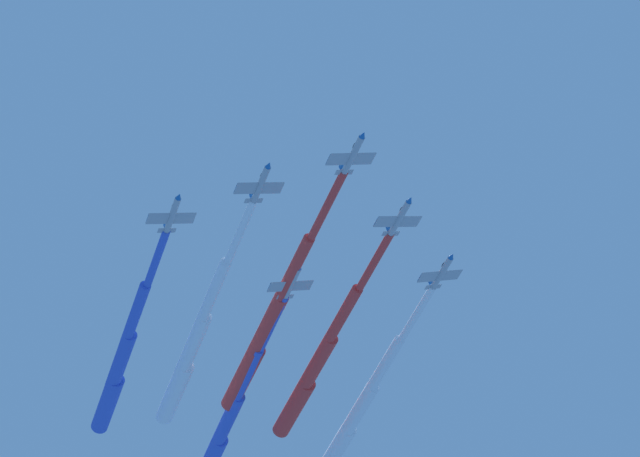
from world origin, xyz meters
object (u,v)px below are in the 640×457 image
jet_starboard_inner (192,348)px  jet_port_mid (357,414)px  jet_port_outer (226,424)px  jet_port_inner (316,366)px  jet_starboard_mid (121,363)px  jet_lead (265,330)px

jet_starboard_inner → jet_port_mid: jet_starboard_inner is taller
jet_starboard_inner → jet_port_outer: (-13.79, 22.16, -0.43)m
jet_port_inner → jet_port_mid: bearing=106.0°
jet_starboard_inner → jet_port_inner: bearing=56.3°
jet_starboard_mid → jet_port_outer: 28.99m
jet_lead → jet_starboard_mid: (-26.94, -12.75, -0.74)m
jet_starboard_inner → jet_port_outer: size_ratio=1.00×
jet_starboard_inner → jet_starboard_mid: size_ratio=1.06×
jet_starboard_inner → jet_lead: bearing=23.0°
jet_starboard_mid → jet_port_outer: (-0.81, 28.98, 0.22)m
jet_port_inner → jet_port_mid: (-5.07, 17.70, 0.03)m
jet_port_inner → jet_starboard_mid: bearing=-134.4°
jet_port_inner → jet_port_mid: 18.41m
jet_lead → jet_port_outer: size_ratio=1.03×
jet_lead → jet_port_mid: (-5.51, 32.03, -0.50)m
jet_lead → jet_port_inner: 14.34m
jet_port_inner → jet_starboard_inner: 24.36m
jet_starboard_inner → jet_starboard_mid: (-12.98, -6.82, -0.65)m
jet_port_inner → jet_starboard_mid: 37.89m
jet_port_inner → jet_starboard_inner: (-13.53, -20.25, 0.45)m
jet_lead → jet_port_mid: 32.50m
jet_starboard_inner → jet_starboard_mid: jet_starboard_inner is taller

